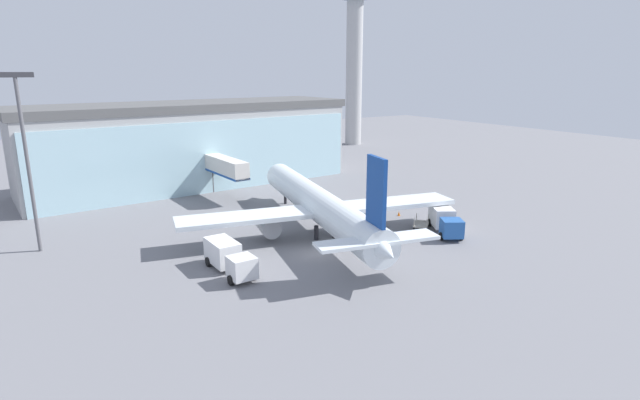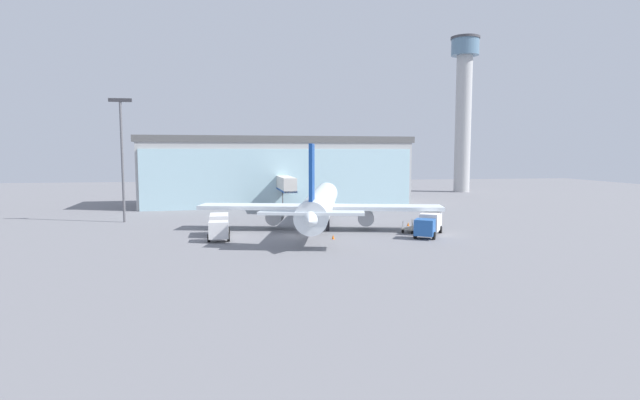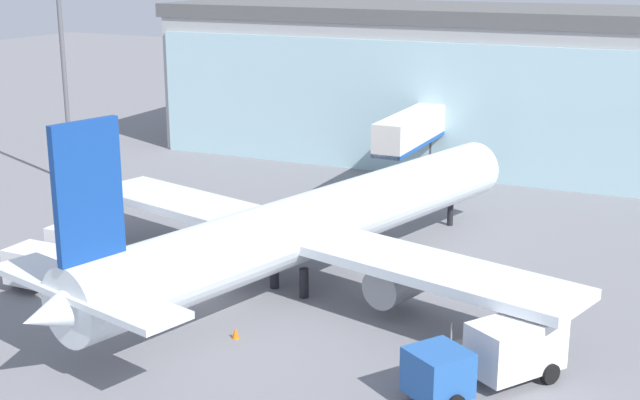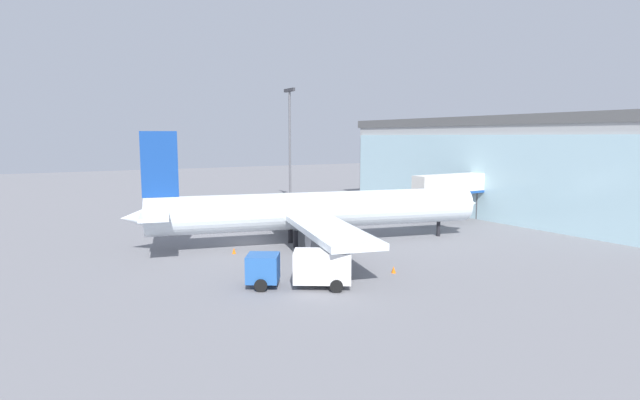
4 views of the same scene
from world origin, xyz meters
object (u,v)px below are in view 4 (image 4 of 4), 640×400
at_px(fuel_truck, 303,267).
at_px(safety_cone_wingtip, 394,270).
at_px(apron_light_mast, 290,136).
at_px(airplane, 312,211).
at_px(baggage_cart, 325,272).
at_px(safety_cone_nose, 234,251).
at_px(catering_truck, 222,215).
at_px(jet_bridge, 455,185).

distance_m(fuel_truck, safety_cone_wingtip, 7.99).
height_order(apron_light_mast, fuel_truck, apron_light_mast).
xyz_separation_m(airplane, baggage_cart, (11.13, -4.87, -2.82)).
distance_m(baggage_cart, safety_cone_wingtip, 5.61).
bearing_deg(airplane, apron_light_mast, 81.32).
height_order(apron_light_mast, safety_cone_nose, apron_light_mast).
height_order(catering_truck, safety_cone_nose, catering_truck).
xyz_separation_m(jet_bridge, safety_cone_wingtip, (15.21, -20.93, -4.32)).
height_order(catering_truck, baggage_cart, catering_truck).
relative_size(apron_light_mast, airplane, 0.50).
bearing_deg(safety_cone_wingtip, baggage_cart, -103.69).
bearing_deg(safety_cone_nose, catering_truck, 166.56).
xyz_separation_m(baggage_cart, safety_cone_nose, (-10.90, -3.33, -0.23)).
height_order(baggage_cart, safety_cone_wingtip, baggage_cart).
distance_m(fuel_truck, safety_cone_nose, 12.22).
relative_size(airplane, baggage_cart, 11.36).
distance_m(catering_truck, fuel_truck, 25.54).
distance_m(apron_light_mast, baggage_cart, 42.72).
xyz_separation_m(airplane, safety_cone_nose, (0.23, -8.20, -3.05)).
relative_size(jet_bridge, airplane, 0.34).
xyz_separation_m(apron_light_mast, catering_truck, (14.27, -15.69, -9.21)).
bearing_deg(jet_bridge, baggage_cart, -154.87).
relative_size(airplane, catering_truck, 4.91).
bearing_deg(safety_cone_wingtip, safety_cone_nose, -144.32).
distance_m(airplane, fuel_truck, 14.49).
height_order(jet_bridge, fuel_truck, jet_bridge).
bearing_deg(jet_bridge, apron_light_mast, 111.14).
height_order(airplane, baggage_cart, airplane).
height_order(airplane, catering_truck, airplane).
bearing_deg(safety_cone_nose, apron_light_mast, 145.62).
relative_size(catering_truck, baggage_cart, 2.32).
height_order(baggage_cart, safety_cone_nose, baggage_cart).
xyz_separation_m(catering_truck, safety_cone_nose, (13.30, -3.18, -1.19)).
relative_size(airplane, safety_cone_nose, 65.57).
distance_m(airplane, catering_truck, 14.13).
bearing_deg(baggage_cart, fuel_truck, -103.25).
height_order(catering_truck, safety_cone_wingtip, catering_truck).
bearing_deg(apron_light_mast, fuel_truck, -24.37).
bearing_deg(safety_cone_nose, baggage_cart, 17.01).
relative_size(apron_light_mast, baggage_cart, 5.64).
bearing_deg(safety_cone_wingtip, apron_light_mast, 165.77).
bearing_deg(fuel_truck, jet_bridge, -121.54).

